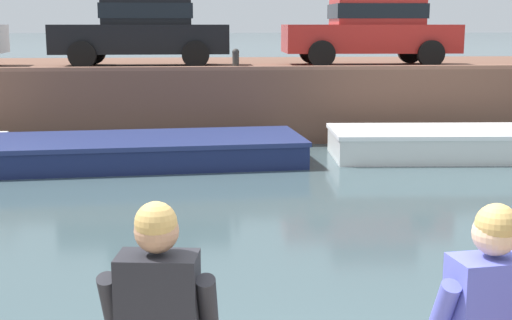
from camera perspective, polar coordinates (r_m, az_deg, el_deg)
The scene contains 8 objects.
ground_plane at distance 9.52m, azimuth -0.61°, elevation -4.60°, with size 400.00×400.00×0.00m, color #3D5156.
far_quay_wall at distance 18.00m, azimuth -2.62°, elevation 5.27°, with size 60.00×6.00×1.58m, color brown.
far_wall_coping at distance 15.07m, azimuth -2.24°, elevation 7.35°, with size 60.00×0.24×0.08m, color brown.
boat_moored_central_navy at distance 13.26m, azimuth -10.22°, elevation 0.71°, with size 7.06×2.61×0.49m.
boat_moored_east_white at distance 14.30m, azimuth 16.58°, elevation 1.29°, with size 5.76×2.11×0.55m.
car_left_inner_black at distance 16.63m, azimuth -8.97°, elevation 10.33°, with size 3.93×2.03×1.54m.
car_centre_red at distance 17.07m, azimuth 9.23°, elevation 10.33°, with size 4.01×2.00×1.54m.
mooring_bollard_mid at distance 15.20m, azimuth -1.63°, elevation 8.13°, with size 0.15×0.15×0.45m.
Camera 1 is at (-0.65, -3.41, 2.53)m, focal length 50.00 mm.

